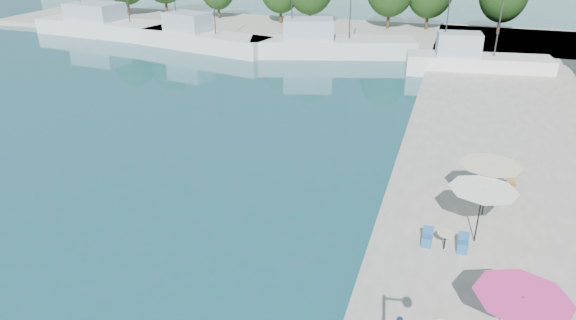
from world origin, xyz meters
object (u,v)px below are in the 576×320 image
(trawler_01, at_px, (113,27))
(umbrella_pink, at_px, (521,304))
(trawler_04, at_px, (474,63))
(umbrella_cream, at_px, (490,170))
(trawler_03, at_px, (328,45))
(trawler_02, at_px, (202,39))
(umbrella_white, at_px, (482,195))

(trawler_01, relative_size, umbrella_pink, 7.68)
(trawler_04, height_order, umbrella_cream, trawler_04)
(trawler_01, distance_m, trawler_04, 42.85)
(trawler_03, relative_size, umbrella_cream, 6.47)
(trawler_01, distance_m, trawler_02, 14.22)
(trawler_04, xyz_separation_m, umbrella_white, (0.05, -29.76, 1.73))
(umbrella_white, bearing_deg, trawler_01, 140.58)
(umbrella_pink, bearing_deg, trawler_01, 136.61)
(trawler_01, height_order, umbrella_pink, trawler_01)
(trawler_03, relative_size, trawler_04, 1.35)
(trawler_01, xyz_separation_m, trawler_03, (27.93, -2.00, 0.00))
(trawler_01, height_order, trawler_04, same)
(trawler_03, distance_m, trawler_04, 14.95)
(trawler_04, distance_m, umbrella_cream, 27.42)
(trawler_01, height_order, umbrella_cream, trawler_01)
(umbrella_pink, xyz_separation_m, umbrella_white, (-1.03, 6.22, 0.22))
(trawler_02, relative_size, umbrella_cream, 5.94)
(trawler_04, xyz_separation_m, umbrella_cream, (0.39, -27.36, 1.78))
(trawler_03, distance_m, umbrella_white, 36.14)
(trawler_03, relative_size, umbrella_pink, 6.19)
(umbrella_white, bearing_deg, umbrella_cream, 81.93)
(trawler_02, bearing_deg, umbrella_pink, -39.58)
(trawler_01, relative_size, umbrella_cream, 8.03)
(trawler_02, distance_m, trawler_03, 14.16)
(umbrella_pink, height_order, umbrella_cream, umbrella_cream)
(trawler_02, height_order, trawler_04, same)
(trawler_03, height_order, umbrella_cream, trawler_03)
(trawler_02, bearing_deg, umbrella_white, -35.52)
(trawler_01, xyz_separation_m, umbrella_white, (42.58, -35.00, 1.73))
(trawler_02, distance_m, umbrella_white, 42.84)
(umbrella_pink, bearing_deg, umbrella_cream, 94.59)
(trawler_02, xyz_separation_m, umbrella_white, (28.74, -31.72, 1.73))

